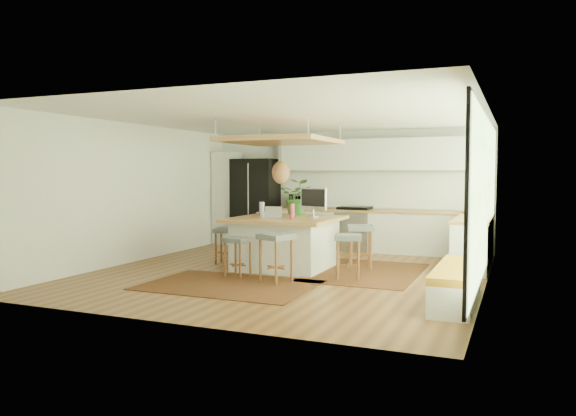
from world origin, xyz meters
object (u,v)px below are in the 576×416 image
at_px(stool_right_front, 348,258).
at_px(monitor, 313,203).
at_px(microwave, 304,200).
at_px(fridge, 256,207).
at_px(stool_near_right, 276,260).
at_px(island, 286,243).
at_px(stool_right_back, 360,249).
at_px(island_plant, 298,201).
at_px(stool_left_side, 226,245).
at_px(stool_near_left, 238,256).
at_px(laptop, 272,212).

xyz_separation_m(stool_right_front, monitor, (-0.92, 0.85, 0.83)).
bearing_deg(monitor, microwave, 132.28).
xyz_separation_m(fridge, stool_near_right, (2.32, -4.04, -0.57)).
xyz_separation_m(island, stool_right_back, (1.26, 0.52, -0.11)).
bearing_deg(stool_right_front, island_plant, 138.02).
relative_size(island, stool_left_side, 2.72).
distance_m(fridge, stool_near_right, 4.70).
height_order(stool_near_left, stool_right_front, stool_right_front).
relative_size(fridge, stool_left_side, 3.06).
xyz_separation_m(stool_right_front, stool_left_side, (-2.61, 0.60, 0.00)).
height_order(monitor, microwave, monitor).
bearing_deg(microwave, fridge, -161.75).
relative_size(island, stool_right_back, 2.36).
height_order(stool_near_right, stool_left_side, stool_near_right).
height_order(fridge, stool_near_left, fridge).
bearing_deg(stool_near_left, fridge, 111.75).
height_order(stool_right_back, island_plant, island_plant).
bearing_deg(stool_left_side, stool_near_left, -53.13).
xyz_separation_m(fridge, stool_right_back, (3.19, -2.21, -0.57)).
relative_size(laptop, microwave, 0.55).
relative_size(stool_near_right, laptop, 2.40).
height_order(stool_near_left, laptop, laptop).
height_order(stool_near_right, monitor, monitor).
bearing_deg(island, stool_left_side, 179.61).
xyz_separation_m(stool_right_back, island_plant, (-1.30, 0.14, 0.85)).
height_order(stool_left_side, island_plant, island_plant).
xyz_separation_m(fridge, island, (1.93, -2.73, -0.46)).
relative_size(fridge, laptop, 6.38).
distance_m(stool_near_left, stool_near_right, 0.79).
bearing_deg(laptop, stool_near_left, -122.99).
bearing_deg(fridge, stool_right_back, -34.44).
bearing_deg(stool_left_side, monitor, 8.37).
relative_size(stool_right_front, monitor, 1.25).
height_order(stool_near_left, island_plant, island_plant).
relative_size(stool_near_left, microwave, 1.12).
height_order(island, stool_right_back, island).
bearing_deg(stool_right_back, laptop, -147.32).
distance_m(stool_near_right, stool_right_back, 2.03).
relative_size(fridge, monitor, 3.54).
height_order(island, stool_right_front, island).
relative_size(stool_near_left, stool_right_front, 0.91).
relative_size(island, microwave, 3.10).
height_order(stool_right_back, microwave, microwave).
distance_m(fridge, stool_left_side, 2.86).
bearing_deg(monitor, island, -132.09).
xyz_separation_m(laptop, island_plant, (0.07, 1.02, 0.15)).
distance_m(fridge, stool_right_front, 4.71).
xyz_separation_m(stool_right_front, stool_right_back, (-0.10, 1.11, 0.00)).
distance_m(island, microwave, 2.83).
xyz_separation_m(stool_near_left, laptop, (0.28, 0.79, 0.70)).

